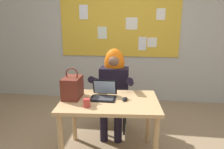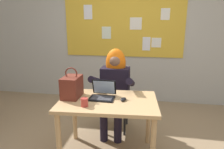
{
  "view_description": "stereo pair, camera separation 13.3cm",
  "coord_description": "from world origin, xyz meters",
  "px_view_note": "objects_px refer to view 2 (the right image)",
  "views": [
    {
      "loc": [
        0.39,
        -2.28,
        1.65
      ],
      "look_at": [
        0.06,
        0.29,
        0.97
      ],
      "focal_mm": 32.57,
      "sensor_mm": 36.0,
      "label": 1
    },
    {
      "loc": [
        0.52,
        -2.26,
        1.65
      ],
      "look_at": [
        0.06,
        0.29,
        0.97
      ],
      "focal_mm": 32.57,
      "sensor_mm": 36.0,
      "label": 2
    }
  ],
  "objects_px": {
    "chair_at_desk": "(116,96)",
    "coffee_mug": "(84,102)",
    "person_costumed": "(115,84)",
    "handbag": "(72,87)",
    "desk_main": "(108,108)",
    "laptop": "(103,94)",
    "computer_mouse": "(123,99)"
  },
  "relations": [
    {
      "from": "person_costumed",
      "to": "laptop",
      "type": "bearing_deg",
      "value": -6.15
    },
    {
      "from": "chair_at_desk",
      "to": "laptop",
      "type": "distance_m",
      "value": 0.72
    },
    {
      "from": "chair_at_desk",
      "to": "coffee_mug",
      "type": "xyz_separation_m",
      "value": [
        -0.2,
        -0.96,
        0.27
      ]
    },
    {
      "from": "person_costumed",
      "to": "computer_mouse",
      "type": "bearing_deg",
      "value": 19.12
    },
    {
      "from": "person_costumed",
      "to": "computer_mouse",
      "type": "height_order",
      "value": "person_costumed"
    },
    {
      "from": "laptop",
      "to": "handbag",
      "type": "xyz_separation_m",
      "value": [
        -0.38,
        -0.04,
        0.09
      ]
    },
    {
      "from": "chair_at_desk",
      "to": "computer_mouse",
      "type": "bearing_deg",
      "value": 15.14
    },
    {
      "from": "coffee_mug",
      "to": "handbag",
      "type": "bearing_deg",
      "value": 133.41
    },
    {
      "from": "laptop",
      "to": "coffee_mug",
      "type": "bearing_deg",
      "value": -114.41
    },
    {
      "from": "chair_at_desk",
      "to": "laptop",
      "type": "bearing_deg",
      "value": -5.69
    },
    {
      "from": "coffee_mug",
      "to": "computer_mouse",
      "type": "bearing_deg",
      "value": 30.84
    },
    {
      "from": "person_costumed",
      "to": "handbag",
      "type": "xyz_separation_m",
      "value": [
        -0.44,
        -0.58,
        0.12
      ]
    },
    {
      "from": "chair_at_desk",
      "to": "person_costumed",
      "type": "distance_m",
      "value": 0.27
    },
    {
      "from": "chair_at_desk",
      "to": "laptop",
      "type": "relative_size",
      "value": 3.0
    },
    {
      "from": "desk_main",
      "to": "coffee_mug",
      "type": "distance_m",
      "value": 0.35
    },
    {
      "from": "chair_at_desk",
      "to": "handbag",
      "type": "distance_m",
      "value": 0.91
    },
    {
      "from": "coffee_mug",
      "to": "desk_main",
      "type": "bearing_deg",
      "value": 45.79
    },
    {
      "from": "desk_main",
      "to": "laptop",
      "type": "bearing_deg",
      "value": 139.33
    },
    {
      "from": "computer_mouse",
      "to": "handbag",
      "type": "height_order",
      "value": "handbag"
    },
    {
      "from": "person_costumed",
      "to": "laptop",
      "type": "xyz_separation_m",
      "value": [
        -0.06,
        -0.54,
        0.04
      ]
    },
    {
      "from": "laptop",
      "to": "person_costumed",
      "type": "bearing_deg",
      "value": 84.42
    },
    {
      "from": "desk_main",
      "to": "computer_mouse",
      "type": "height_order",
      "value": "computer_mouse"
    },
    {
      "from": "person_costumed",
      "to": "coffee_mug",
      "type": "relative_size",
      "value": 13.33
    },
    {
      "from": "laptop",
      "to": "coffee_mug",
      "type": "height_order",
      "value": "laptop"
    },
    {
      "from": "chair_at_desk",
      "to": "coffee_mug",
      "type": "height_order",
      "value": "chair_at_desk"
    },
    {
      "from": "handbag",
      "to": "coffee_mug",
      "type": "xyz_separation_m",
      "value": [
        0.24,
        -0.25,
        -0.09
      ]
    },
    {
      "from": "person_costumed",
      "to": "handbag",
      "type": "bearing_deg",
      "value": -36.67
    },
    {
      "from": "handbag",
      "to": "computer_mouse",
      "type": "bearing_deg",
      "value": -1.02
    },
    {
      "from": "person_costumed",
      "to": "handbag",
      "type": "relative_size",
      "value": 3.35
    },
    {
      "from": "coffee_mug",
      "to": "chair_at_desk",
      "type": "bearing_deg",
      "value": 78.46
    },
    {
      "from": "chair_at_desk",
      "to": "laptop",
      "type": "height_order",
      "value": "laptop"
    },
    {
      "from": "coffee_mug",
      "to": "person_costumed",
      "type": "bearing_deg",
      "value": 76.67
    }
  ]
}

